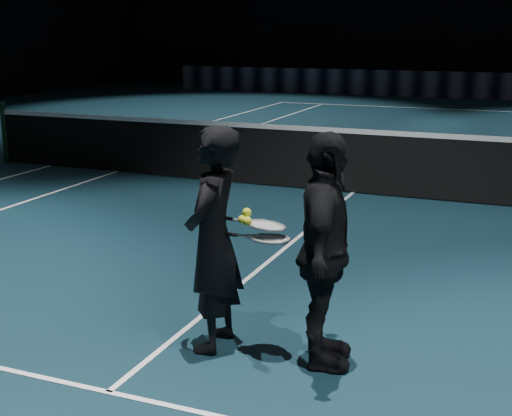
{
  "coord_description": "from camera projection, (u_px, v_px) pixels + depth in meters",
  "views": [
    {
      "loc": [
        2.55,
        -10.02,
        2.37
      ],
      "look_at": [
        0.68,
        -5.46,
        1.12
      ],
      "focal_mm": 50.0,
      "sensor_mm": 36.0,
      "label": 1
    }
  ],
  "objects": [
    {
      "name": "tennis_balls",
      "position": [
        246.0,
        218.0,
        5.13
      ],
      "size": [
        0.12,
        0.1,
        0.12
      ],
      "primitive_type": null,
      "color": "#D5E530",
      "rests_on": "racket_upper"
    },
    {
      "name": "net_post_left",
      "position": [
        5.0,
        132.0,
        12.72
      ],
      "size": [
        0.1,
        0.1,
        1.1
      ],
      "primitive_type": "cylinder",
      "color": "black",
      "rests_on": "floor"
    },
    {
      "name": "floor",
      "position": [
        353.0,
        193.0,
        10.5
      ],
      "size": [
        36.0,
        36.0,
        0.0
      ],
      "primitive_type": "plane",
      "color": "black",
      "rests_on": "ground"
    },
    {
      "name": "court_lines",
      "position": [
        353.0,
        193.0,
        10.5
      ],
      "size": [
        10.98,
        23.78,
        0.01
      ],
      "primitive_type": null,
      "color": "white",
      "rests_on": "floor"
    },
    {
      "name": "sponsor_backdrop",
      "position": [
        469.0,
        85.0,
        24.3
      ],
      "size": [
        22.0,
        0.15,
        0.9
      ],
      "primitive_type": "cube",
      "color": "black",
      "rests_on": "floor"
    },
    {
      "name": "net_mesh",
      "position": [
        354.0,
        163.0,
        10.39
      ],
      "size": [
        12.8,
        0.02,
        0.86
      ],
      "primitive_type": "cube",
      "color": "black",
      "rests_on": "floor"
    },
    {
      "name": "player_b",
      "position": [
        325.0,
        252.0,
        4.97
      ],
      "size": [
        0.63,
        1.06,
        1.7
      ],
      "primitive_type": "imported",
      "rotation": [
        0.0,
        0.0,
        1.8
      ],
      "color": "black",
      "rests_on": "floor"
    },
    {
      "name": "net_tape",
      "position": [
        355.0,
        131.0,
        10.28
      ],
      "size": [
        12.8,
        0.03,
        0.07
      ],
      "primitive_type": "cube",
      "color": "white",
      "rests_on": "net_mesh"
    },
    {
      "name": "player_a",
      "position": [
        213.0,
        240.0,
        5.26
      ],
      "size": [
        0.45,
        0.65,
        1.7
      ],
      "primitive_type": "imported",
      "rotation": [
        0.0,
        0.0,
        -1.49
      ],
      "color": "black",
      "rests_on": "floor"
    },
    {
      "name": "racket_upper",
      "position": [
        266.0,
        225.0,
        5.13
      ],
      "size": [
        0.7,
        0.29,
        0.1
      ],
      "primitive_type": null,
      "rotation": [
        0.0,
        0.1,
        0.1
      ],
      "color": "black",
      "rests_on": "player_b"
    },
    {
      "name": "racket_lower",
      "position": [
        271.0,
        239.0,
        5.09
      ],
      "size": [
        0.69,
        0.24,
        0.03
      ],
      "primitive_type": null,
      "rotation": [
        0.0,
        0.0,
        0.03
      ],
      "color": "black",
      "rests_on": "player_a"
    }
  ]
}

